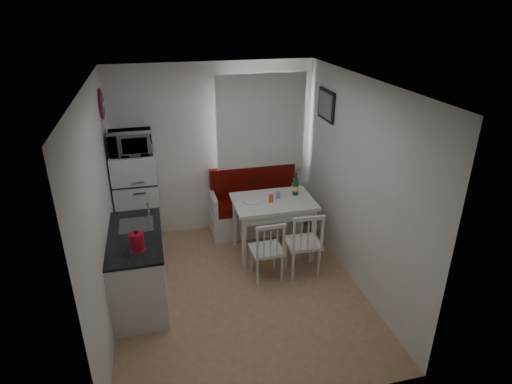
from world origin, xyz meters
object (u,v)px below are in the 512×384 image
dining_table (273,206)px  chair_left (268,245)px  microwave (130,143)px  chair_right (306,238)px  kettle (137,242)px  kitchen_counter (139,267)px  bench (255,210)px  fridge (138,202)px  wine_bottle (296,184)px

dining_table → chair_left: size_ratio=2.42×
chair_left → microwave: size_ratio=0.83×
chair_left → chair_right: (0.50, -0.01, 0.04)m
chair_left → kettle: (-1.56, -0.36, 0.49)m
chair_left → chair_right: chair_right is taller
kitchen_counter → kettle: bearing=-82.5°
bench → chair_left: bench is taller
kitchen_counter → fridge: fridge is taller
dining_table → chair_right: 0.73m
fridge → kettle: 1.65m
microwave → kettle: microwave is taller
dining_table → chair_left: (-0.25, -0.66, -0.21)m
fridge → microwave: size_ratio=2.67×
kitchen_counter → dining_table: size_ratio=1.18×
dining_table → fridge: 1.93m
chair_left → wine_bottle: 1.08m
chair_right → kettle: size_ratio=2.03×
kitchen_counter → dining_table: (1.86, 0.64, 0.29)m
kitchen_counter → dining_table: 1.99m
fridge → kettle: (0.03, -1.62, 0.28)m
chair_right → fridge: fridge is taller
chair_right → wine_bottle: size_ratio=1.45×
kitchen_counter → fridge: bearing=89.1°
kettle → kitchen_counter: bearing=97.5°
kitchen_counter → chair_left: bearing=-0.6°
bench → microwave: (-1.75, -0.16, 1.30)m
microwave → wine_bottle: bearing=-11.7°
chair_right → microwave: bearing=152.2°
bench → chair_left: 1.40m
kitchen_counter → chair_left: 1.61m
chair_left → fridge: fridge is taller
kitchen_counter → fridge: size_ratio=0.89×
kitchen_counter → microwave: size_ratio=2.37×
kitchen_counter → chair_left: kitchen_counter is taller
kettle → dining_table: bearing=29.4°
microwave → wine_bottle: 2.32m
wine_bottle → bench: bearing=125.3°
bench → kettle: kettle is taller
kettle → fridge: bearing=91.1°
chair_left → chair_right: 0.50m
dining_table → chair_right: (0.25, -0.67, -0.17)m
fridge → chair_left: bearing=-38.4°
kettle → wine_bottle: size_ratio=0.71×
chair_right → wine_bottle: (0.10, 0.77, 0.43)m
chair_left → wine_bottle: wine_bottle is taller
kitchen_counter → wine_bottle: size_ratio=3.83×
bench → chair_left: size_ratio=3.06×
bench → kettle: 2.54m
kitchen_counter → chair_left: size_ratio=2.85×
dining_table → microwave: microwave is taller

